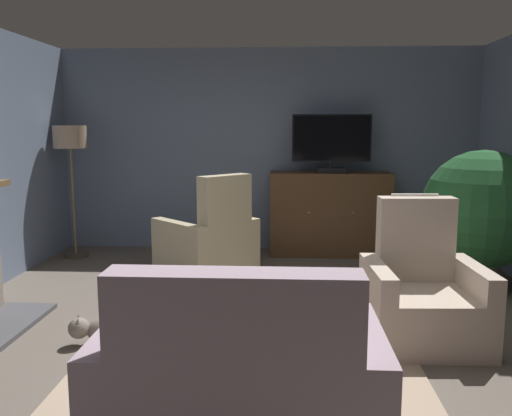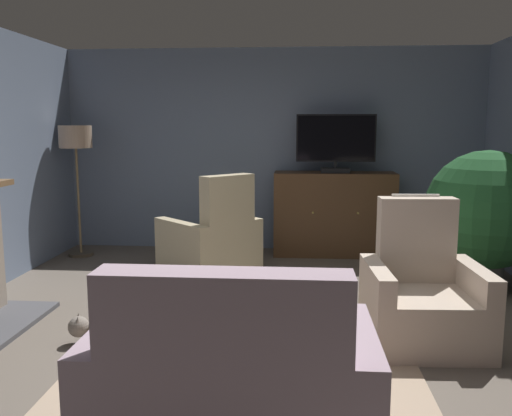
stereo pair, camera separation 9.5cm
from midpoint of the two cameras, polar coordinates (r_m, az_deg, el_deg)
ground_plane at (r=4.41m, az=0.36°, el=-13.79°), size 6.11×6.92×0.04m
wall_back at (r=7.29m, az=2.14°, el=6.12°), size 6.11×0.10×2.68m
rug_central at (r=3.88m, az=-0.54°, el=-16.63°), size 2.41×2.02×0.01m
tv_cabinet at (r=7.04m, az=8.63°, el=-0.80°), size 1.54×0.51×1.08m
television at (r=6.90m, az=8.84°, el=6.93°), size 0.99×0.20×0.73m
coffee_table at (r=4.13m, az=0.00°, el=-9.08°), size 0.90×0.57×0.46m
tv_remote at (r=4.17m, az=-0.06°, el=-7.93°), size 0.11×0.18×0.02m
sofa_floral at (r=2.85m, az=-1.64°, el=-18.91°), size 1.43×0.87×1.04m
armchair_in_far_corner at (r=6.13m, az=-4.23°, el=-3.76°), size 1.24×1.24×1.14m
armchair_by_fireplace at (r=4.41m, az=17.79°, el=-9.16°), size 0.90×0.85×1.12m
potted_plant_on_hearth_side at (r=5.85m, az=23.58°, el=-0.38°), size 1.19×1.19×1.43m
cat at (r=4.43m, az=-15.25°, el=-12.13°), size 0.67×0.31×0.23m
floor_lamp at (r=7.18m, az=-18.16°, el=6.08°), size 0.41×0.41×1.67m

